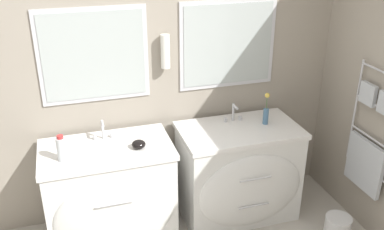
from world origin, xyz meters
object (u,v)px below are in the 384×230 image
(waste_bin, at_px, (338,227))
(toiletry_bottle, at_px, (62,149))
(flower_vase, at_px, (266,112))
(vanity_right, at_px, (239,173))
(amenity_bowl, at_px, (139,144))
(vanity_left, at_px, (111,195))

(waste_bin, bearing_deg, toiletry_bottle, 167.25)
(flower_vase, xyz_separation_m, waste_bin, (0.45, -0.62, -0.89))
(flower_vase, bearing_deg, waste_bin, -53.84)
(vanity_right, height_order, flower_vase, flower_vase)
(vanity_right, xyz_separation_m, flower_vase, (0.25, 0.06, 0.55))
(amenity_bowl, bearing_deg, waste_bin, -17.59)
(vanity_left, height_order, waste_bin, vanity_left)
(vanity_left, relative_size, toiletry_bottle, 5.10)
(toiletry_bottle, bearing_deg, waste_bin, -12.75)
(amenity_bowl, bearing_deg, vanity_left, 169.20)
(toiletry_bottle, height_order, amenity_bowl, toiletry_bottle)
(vanity_left, bearing_deg, waste_bin, -16.71)
(vanity_right, bearing_deg, amenity_bowl, -177.00)
(flower_vase, distance_m, waste_bin, 1.17)
(waste_bin, bearing_deg, amenity_bowl, 162.41)
(vanity_right, bearing_deg, waste_bin, -38.46)
(flower_vase, bearing_deg, vanity_left, -177.60)
(vanity_left, relative_size, flower_vase, 3.58)
(toiletry_bottle, relative_size, flower_vase, 0.70)
(flower_vase, height_order, waste_bin, flower_vase)
(vanity_right, xyz_separation_m, toiletry_bottle, (-1.49, -0.06, 0.53))
(amenity_bowl, distance_m, flower_vase, 1.17)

